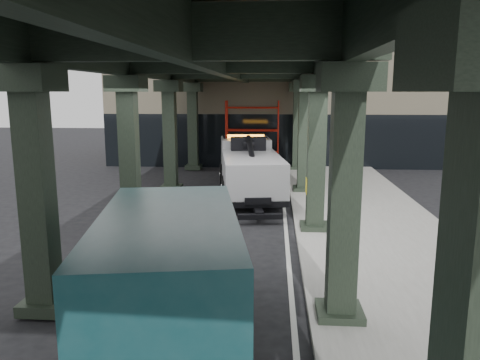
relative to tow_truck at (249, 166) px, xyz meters
The scene contains 8 objects.
ground 7.60m from the tow_truck, 91.33° to the right, with size 90.00×90.00×0.00m, color black.
sidewalk 7.10m from the tow_truck, 51.78° to the right, with size 5.00×40.00×0.15m, color gray.
lane_stripe 5.84m from the tow_truck, 74.47° to the right, with size 0.12×38.00×0.01m, color silver.
viaduct 6.92m from the tow_truck, 95.97° to the right, with size 7.40×32.00×6.40m.
building 12.93m from the tow_truck, 81.70° to the left, with size 22.00×10.00×8.00m, color #C6B793.
scaffolding 7.20m from the tow_truck, 91.40° to the left, with size 3.08×0.88×4.00m.
tow_truck is the anchor object (origin of this frame).
towed_van 12.59m from the tow_truck, 93.16° to the right, with size 3.32×6.45×2.50m.
Camera 1 is at (1.26, -12.71, 4.50)m, focal length 35.00 mm.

